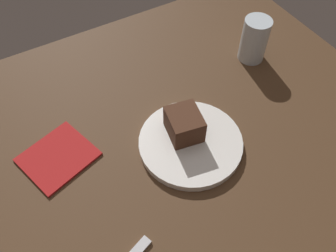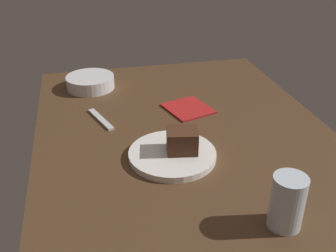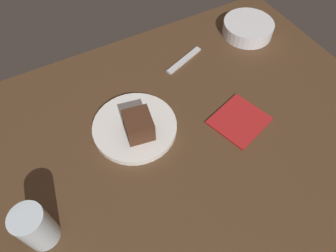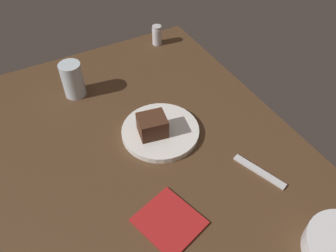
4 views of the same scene
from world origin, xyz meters
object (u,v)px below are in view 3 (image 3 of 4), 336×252
side_bowl (248,28)px  dessert_spoon (184,60)px  dessert_plate (135,127)px  chocolate_cake_slice (138,125)px  folded_napkin (239,121)px  water_glass (36,227)px

side_bowl → dessert_spoon: bearing=3.4°
dessert_plate → chocolate_cake_slice: size_ratio=2.92×
chocolate_cake_slice → side_bowl: (-50.42, -20.48, -2.45)cm
side_bowl → folded_napkin: (24.43, 29.26, -1.94)cm
folded_napkin → water_glass: bearing=5.0°
dessert_plate → folded_napkin: dessert_plate is taller
dessert_plate → folded_napkin: 28.54cm
chocolate_cake_slice → dessert_spoon: bearing=-142.4°
dessert_spoon → folded_napkin: dessert_spoon is taller
chocolate_cake_slice → side_bowl: size_ratio=0.46×
dessert_spoon → folded_napkin: bearing=-107.2°
dessert_spoon → chocolate_cake_slice: bearing=-162.3°
side_bowl → chocolate_cake_slice: bearing=22.1°
chocolate_cake_slice → dessert_spoon: chocolate_cake_slice is taller
water_glass → dessert_spoon: 63.28cm
water_glass → folded_napkin: bearing=-175.0°
water_glass → dessert_spoon: (-53.97, -32.57, -5.46)cm
chocolate_cake_slice → folded_napkin: bearing=161.3°
chocolate_cake_slice → water_glass: (29.31, 13.61, 1.12)cm
folded_napkin → chocolate_cake_slice: bearing=-18.7°
chocolate_cake_slice → side_bowl: chocolate_cake_slice is taller
dessert_plate → water_glass: bearing=29.1°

